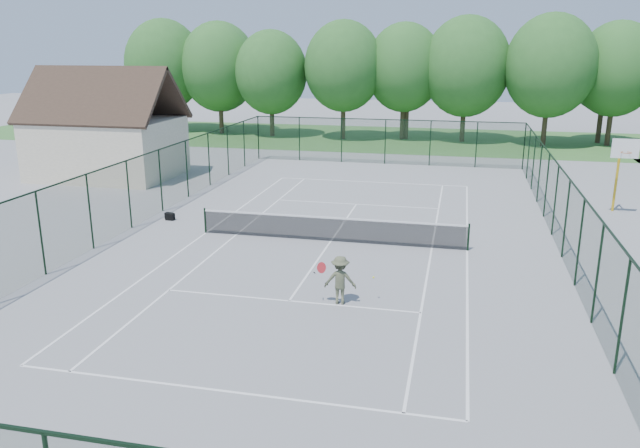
{
  "coord_description": "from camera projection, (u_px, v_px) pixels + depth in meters",
  "views": [
    {
      "loc": [
        4.97,
        -23.96,
        7.75
      ],
      "look_at": [
        0.0,
        -2.0,
        1.3
      ],
      "focal_mm": 35.0,
      "sensor_mm": 36.0,
      "label": 1
    }
  ],
  "objects": [
    {
      "name": "utility_building",
      "position": [
        105.0,
        126.0,
        37.57
      ],
      "size": [
        8.6,
        6.27,
        6.63
      ],
      "color": "beige",
      "rests_on": "ground"
    },
    {
      "name": "sports_bag_a",
      "position": [
        170.0,
        217.0,
        28.74
      ],
      "size": [
        0.41,
        0.27,
        0.32
      ],
      "primitive_type": "cube",
      "rotation": [
        0.0,
        0.0,
        -0.07
      ],
      "color": "black",
      "rests_on": "ground"
    },
    {
      "name": "fence_enclosure",
      "position": [
        331.0,
        205.0,
        25.22
      ],
      "size": [
        18.05,
        36.05,
        3.02
      ],
      "color": "#19391F",
      "rests_on": "ground"
    },
    {
      "name": "court_lines",
      "position": [
        331.0,
        241.0,
        25.65
      ],
      "size": [
        11.05,
        23.85,
        0.01
      ],
      "color": "white",
      "rests_on": "ground"
    },
    {
      "name": "tennis_net",
      "position": [
        331.0,
        228.0,
        25.5
      ],
      "size": [
        11.08,
        0.08,
        1.1
      ],
      "color": "black",
      "rests_on": "ground"
    },
    {
      "name": "sports_bag_b",
      "position": [
        169.0,
        216.0,
        28.99
      ],
      "size": [
        0.4,
        0.28,
        0.28
      ],
      "primitive_type": "cube",
      "rotation": [
        0.0,
        0.0,
        -0.18
      ],
      "color": "black",
      "rests_on": "ground"
    },
    {
      "name": "basketball_goal",
      "position": [
        622.0,
        161.0,
        29.19
      ],
      "size": [
        1.2,
        1.43,
        3.65
      ],
      "color": "gold",
      "rests_on": "ground"
    },
    {
      "name": "ground",
      "position": [
        331.0,
        241.0,
        25.65
      ],
      "size": [
        140.0,
        140.0,
        0.0
      ],
      "primitive_type": "plane",
      "color": "gray",
      "rests_on": "ground"
    },
    {
      "name": "grass_far",
      "position": [
        402.0,
        139.0,
        53.78
      ],
      "size": [
        80.0,
        16.0,
        0.01
      ],
      "primitive_type": "cube",
      "color": "#407734",
      "rests_on": "ground"
    },
    {
      "name": "tree_line_far",
      "position": [
        404.0,
        68.0,
        52.13
      ],
      "size": [
        39.4,
        6.4,
        9.7
      ],
      "color": "#463524",
      "rests_on": "ground"
    },
    {
      "name": "tennis_player",
      "position": [
        340.0,
        280.0,
        19.28
      ],
      "size": [
        1.88,
        0.8,
        1.54
      ],
      "color": "#53573D",
      "rests_on": "ground"
    }
  ]
}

